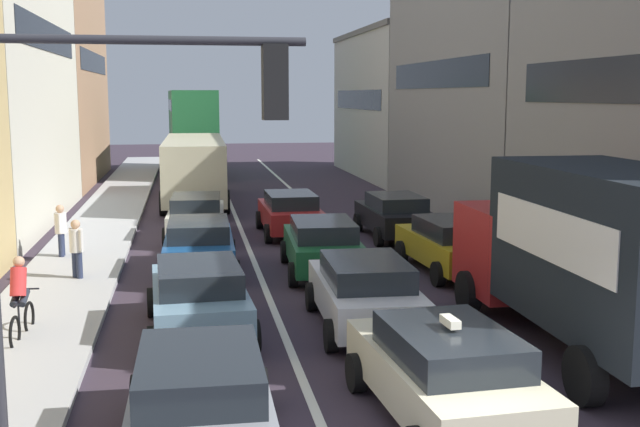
% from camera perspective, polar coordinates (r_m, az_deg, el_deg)
% --- Properties ---
extents(sidewalk_left, '(2.60, 64.00, 0.14)m').
position_cam_1_polar(sidewalk_left, '(29.45, -15.65, -0.97)').
color(sidewalk_left, '#ACACAC').
rests_on(sidewalk_left, ground).
extents(lane_stripe_left, '(0.16, 60.00, 0.01)m').
position_cam_1_polar(lane_stripe_left, '(29.35, -5.89, -0.86)').
color(lane_stripe_left, silver).
rests_on(lane_stripe_left, ground).
extents(lane_stripe_right, '(0.16, 60.00, 0.01)m').
position_cam_1_polar(lane_stripe_right, '(29.76, 0.65, -0.68)').
color(lane_stripe_right, silver).
rests_on(lane_stripe_right, ground).
extents(building_row_right, '(7.20, 43.90, 10.53)m').
position_cam_1_polar(building_row_right, '(33.17, 14.44, 8.38)').
color(building_row_right, '#B2ADA3').
rests_on(building_row_right, ground).
extents(traffic_light_pole, '(3.58, 0.38, 5.50)m').
position_cam_1_polar(traffic_light_pole, '(9.00, -15.36, 1.96)').
color(traffic_light_pole, '#2D2D33').
rests_on(traffic_light_pole, ground).
extents(removalist_box_truck, '(2.75, 7.72, 3.58)m').
position_cam_1_polar(removalist_box_truck, '(15.27, 18.89, -2.56)').
color(removalist_box_truck, '#A51E1E').
rests_on(removalist_box_truck, ground).
extents(taxi_centre_lane_front, '(2.27, 4.40, 1.66)m').
position_cam_1_polar(taxi_centre_lane_front, '(11.86, 9.07, -11.28)').
color(taxi_centre_lane_front, beige).
rests_on(taxi_centre_lane_front, ground).
extents(sedan_left_lane_front, '(2.10, 4.32, 1.49)m').
position_cam_1_polar(sedan_left_lane_front, '(10.83, -8.70, -13.25)').
color(sedan_left_lane_front, gray).
rests_on(sedan_left_lane_front, ground).
extents(sedan_centre_lane_second, '(2.17, 4.35, 1.49)m').
position_cam_1_polar(sedan_centre_lane_second, '(16.31, 3.27, -5.65)').
color(sedan_centre_lane_second, silver).
rests_on(sedan_centre_lane_second, ground).
extents(wagon_left_lane_second, '(2.23, 4.38, 1.49)m').
position_cam_1_polar(wagon_left_lane_second, '(16.09, -8.81, -5.94)').
color(wagon_left_lane_second, '#759EB7').
rests_on(wagon_left_lane_second, ground).
extents(hatchback_centre_lane_third, '(2.24, 4.39, 1.49)m').
position_cam_1_polar(hatchback_centre_lane_third, '(21.22, 0.19, -2.29)').
color(hatchback_centre_lane_third, '#19592D').
rests_on(hatchback_centre_lane_third, ground).
extents(sedan_left_lane_third, '(2.13, 4.33, 1.49)m').
position_cam_1_polar(sedan_left_lane_third, '(21.47, -8.79, -2.26)').
color(sedan_left_lane_third, '#194C8C').
rests_on(sedan_left_lane_third, ground).
extents(coupe_centre_lane_fourth, '(2.09, 4.31, 1.49)m').
position_cam_1_polar(coupe_centre_lane_fourth, '(27.09, -2.18, 0.09)').
color(coupe_centre_lane_fourth, '#A51E1E').
rests_on(coupe_centre_lane_fourth, ground).
extents(sedan_left_lane_fourth, '(2.23, 4.38, 1.49)m').
position_cam_1_polar(sedan_left_lane_fourth, '(26.68, -8.96, -0.14)').
color(sedan_left_lane_fourth, beige).
rests_on(sedan_left_lane_fourth, ground).
extents(sedan_right_lane_behind_truck, '(2.23, 4.38, 1.49)m').
position_cam_1_polar(sedan_right_lane_behind_truck, '(21.65, 9.54, -2.19)').
color(sedan_right_lane_behind_truck, '#B29319').
rests_on(sedan_right_lane_behind_truck, ground).
extents(wagon_right_lane_far, '(2.10, 4.32, 1.49)m').
position_cam_1_polar(wagon_right_lane_far, '(26.65, 5.45, -0.09)').
color(wagon_right_lane_far, black).
rests_on(wagon_right_lane_far, ground).
extents(bus_mid_queue_primary, '(2.92, 10.54, 2.90)m').
position_cam_1_polar(bus_mid_queue_primary, '(35.09, -9.11, 3.52)').
color(bus_mid_queue_primary, '#BFB793').
rests_on(bus_mid_queue_primary, ground).
extents(bus_far_queue_secondary, '(3.10, 10.59, 5.06)m').
position_cam_1_polar(bus_far_queue_secondary, '(48.03, -9.30, 6.14)').
color(bus_far_queue_secondary, '#1E6033').
rests_on(bus_far_queue_secondary, ground).
extents(cyclist_on_sidewalk, '(0.50, 1.73, 1.72)m').
position_cam_1_polar(cyclist_on_sidewalk, '(16.41, -20.95, -5.94)').
color(cyclist_on_sidewalk, black).
rests_on(cyclist_on_sidewalk, ground).
extents(pedestrian_near_kerb, '(0.34, 0.54, 1.66)m').
position_cam_1_polar(pedestrian_near_kerb, '(24.06, -18.31, -1.07)').
color(pedestrian_near_kerb, '#262D47').
rests_on(pedestrian_near_kerb, ground).
extents(pedestrian_mid_sidewalk, '(0.39, 0.43, 1.66)m').
position_cam_1_polar(pedestrian_mid_sidewalk, '(21.08, -17.28, -2.34)').
color(pedestrian_mid_sidewalk, '#262D47').
rests_on(pedestrian_mid_sidewalk, ground).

